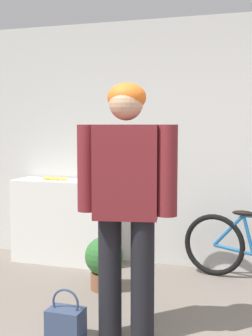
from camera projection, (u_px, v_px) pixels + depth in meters
wall_back at (208, 144)px, 4.83m from camera, size 8.00×0.07×2.60m
side_shelf at (64, 221)px, 5.13m from camera, size 1.09×0.42×0.90m
person at (126, 191)px, 3.21m from camera, size 0.71×0.34×1.78m
banana at (55, 178)px, 5.06m from camera, size 0.33×0.09×0.04m
handbag at (66, 322)px, 3.28m from camera, size 0.25×0.18×0.36m
potted_plant at (104, 261)px, 4.25m from camera, size 0.35×0.35×0.48m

